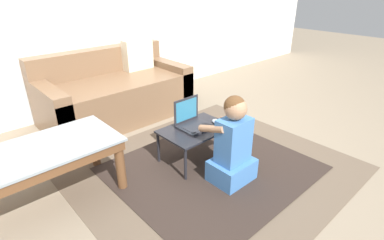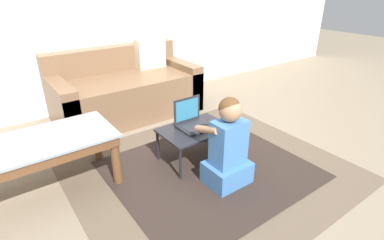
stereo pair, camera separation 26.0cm
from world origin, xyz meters
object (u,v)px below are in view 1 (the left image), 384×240
Objects in this scene: laptop at (193,123)px; computer_mouse at (217,122)px; couch at (115,93)px; laptop_desk at (195,132)px; person_seated at (233,145)px; coffee_table at (41,158)px.

computer_mouse is (0.20, -0.10, -0.02)m from laptop.
laptop is (0.05, -1.28, 0.07)m from couch.
laptop_desk is 0.42m from person_seated.
laptop reaches higher than laptop_desk.
person_seated is at bearing -31.53° from coffee_table.
couch is 1.39m from computer_mouse.
computer_mouse is at bearing -14.65° from coffee_table.
computer_mouse is at bearing 60.74° from person_seated.
computer_mouse is at bearing -25.67° from laptop.
couch reaches higher than person_seated.
coffee_table is at bearing 165.35° from computer_mouse.
coffee_table is 1.38m from person_seated.
couch is 2.24× the size of person_seated.
laptop_desk is 6.01× the size of computer_mouse.
laptop_desk is 2.17× the size of laptop.
coffee_table is at bearing 148.47° from person_seated.
couch is 1.28m from laptop.
laptop is at bearing 77.81° from laptop_desk.
coffee_table is at bearing 167.36° from laptop.
person_seated reaches higher than computer_mouse.
person_seated is at bearing -88.59° from couch.
laptop_desk is (0.04, -1.31, -0.01)m from couch.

